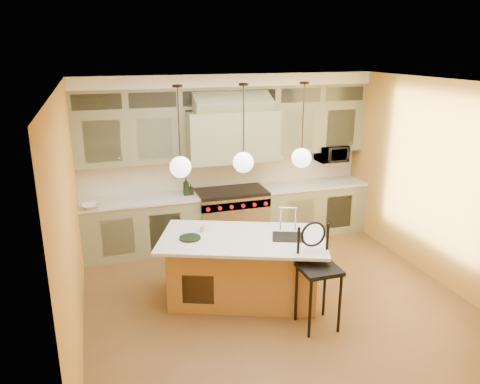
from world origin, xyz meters
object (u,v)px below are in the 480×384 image
object	(u,v)px
range	(231,216)
counter_stool	(318,269)
kitchen_island	(243,267)
microwave	(332,153)

from	to	relation	value
range	counter_stool	world-z (taller)	counter_stool
kitchen_island	counter_stool	size ratio (longest dim) A/B	1.86
kitchen_island	counter_stool	world-z (taller)	kitchen_island
range	counter_stool	distance (m)	2.82
range	microwave	size ratio (longest dim) A/B	2.21
kitchen_island	microwave	xyz separation A→B (m)	(2.35, 2.02, 0.98)
range	kitchen_island	world-z (taller)	kitchen_island
kitchen_island	range	bearing A→B (deg)	99.95
microwave	counter_stool	bearing A→B (deg)	-120.26
range	counter_stool	size ratio (longest dim) A/B	0.92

